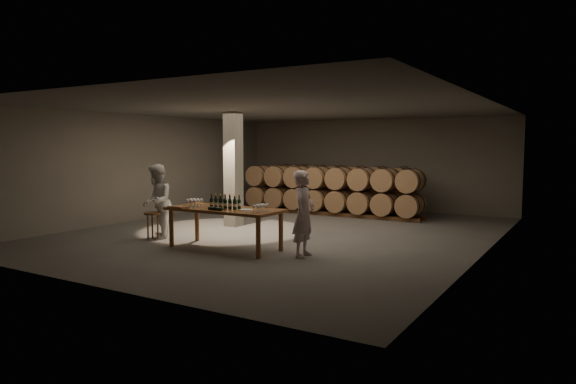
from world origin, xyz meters
The scene contains 15 objects.
room centered at (-1.80, 0.20, 1.60)m, with size 12.00×12.00×12.00m.
tasting_table centered at (0.00, -2.50, 0.80)m, with size 2.60×1.10×0.90m.
barrel_stack_back centered at (-0.96, 5.20, 0.83)m, with size 5.48×0.95×1.57m.
barrel_stack_front centered at (-0.57, 3.80, 0.83)m, with size 6.26×0.95×1.57m.
bottle_cluster centered at (0.01, -2.50, 1.01)m, with size 0.73×0.23×0.30m.
lying_bottles centered at (0.07, -2.89, 0.94)m, with size 0.44×0.07×0.07m.
glass_cluster_left centered at (-0.79, -2.59, 1.03)m, with size 0.31×0.31×0.18m.
glass_cluster_right centered at (0.98, -2.55, 1.01)m, with size 0.19×0.41×0.16m.
plate centered at (0.60, -2.53, 0.91)m, with size 0.29×0.29×0.02m, color white.
notebook_near centered at (-0.86, -2.95, 0.92)m, with size 0.25×0.20×0.03m, color brown.
notebook_corner centered at (-1.09, -2.88, 0.91)m, with size 0.23×0.30×0.03m, color brown.
pen centered at (-0.71, -2.95, 0.91)m, with size 0.01×0.01×0.14m, color black.
stool centered at (-2.17, -2.54, 0.54)m, with size 0.40×0.40×0.66m.
person_man centered at (1.87, -2.30, 0.88)m, with size 0.64×0.42×1.77m, color beige.
person_woman centered at (-2.20, -2.36, 0.91)m, with size 0.88×0.69×1.82m, color white.
Camera 1 is at (6.94, -11.33, 2.26)m, focal length 32.00 mm.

